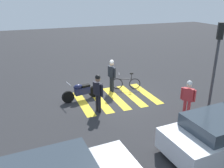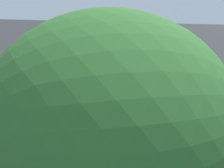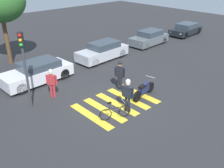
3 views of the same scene
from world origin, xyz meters
name	(u,v)px [view 1 (image 1 of 3)]	position (x,y,z in m)	size (l,w,h in m)	color
ground_plane	(116,98)	(0.00, 0.00, 0.00)	(60.00, 60.00, 0.00)	#2B2B2D
police_motorcycle	(82,92)	(1.74, -0.48, 0.45)	(2.10, 0.65, 1.03)	black
leaning_bicycle	(126,83)	(-1.05, -0.99, 0.36)	(1.55, 0.71, 0.98)	black
officer_on_foot	(112,73)	(-0.14, -0.95, 1.08)	(0.29, 0.68, 1.85)	#1E232D
officer_by_motorcycle	(98,91)	(1.37, 1.14, 1.06)	(0.36, 0.65, 1.83)	black
pedestrian_bystander	(188,97)	(-2.12, 3.08, 0.99)	(0.43, 0.56, 1.73)	#B22D33
crosswalk_stripes	(116,98)	(0.00, 0.00, 0.00)	(4.05, 3.09, 0.01)	yellow
car_white_van	(224,133)	(-1.76, 5.53, 0.67)	(4.58, 2.07, 1.37)	black
traffic_light_pole	(217,53)	(-3.58, 2.89, 2.74)	(0.33, 0.35, 4.06)	#38383D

